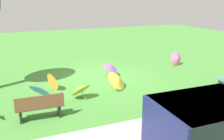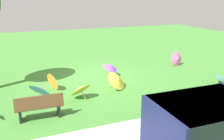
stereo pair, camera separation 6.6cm
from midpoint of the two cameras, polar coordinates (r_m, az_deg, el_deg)
ground at (r=13.03m, az=-3.48°, el=-1.66°), size 40.00×40.00×0.00m
park_bench at (r=8.85m, az=-16.10°, el=-8.07°), size 1.61×0.53×0.90m
parasol_orange_0 at (r=11.48m, az=-13.10°, el=-2.48°), size 0.81×0.85×0.80m
parasol_yellow_0 at (r=11.19m, az=1.45°, el=-2.27°), size 1.24×1.21×0.87m
parasol_purple_0 at (r=12.92m, az=-0.15°, el=0.73°), size 1.09×1.09×0.79m
parasol_blue_1 at (r=10.27m, az=-15.90°, el=-4.28°), size 1.18×1.19×0.90m
parasol_blue_2 at (r=13.07m, az=23.87°, el=-1.68°), size 0.77×0.79×0.52m
parasol_pink_1 at (r=15.54m, az=14.88°, el=2.50°), size 0.93×0.88×0.89m
parasol_yellow_1 at (r=10.30m, az=-7.20°, el=-4.28°), size 1.11×1.07×0.76m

